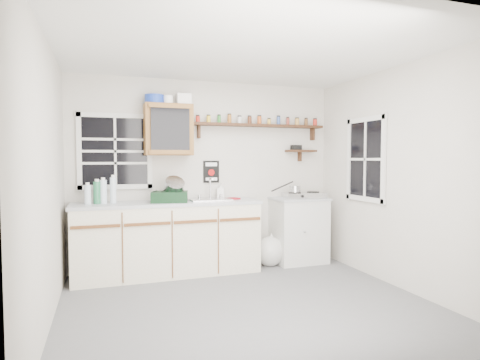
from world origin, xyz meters
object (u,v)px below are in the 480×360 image
right_cabinet (299,230)px  hotplate (304,195)px  spice_shelf (259,125)px  dish_rack (171,194)px  main_cabinet (168,238)px  upper_cabinet (168,130)px

right_cabinet → hotplate: 0.50m
right_cabinet → spice_shelf: size_ratio=0.48×
right_cabinet → hotplate: hotplate is taller
hotplate → dish_rack: bearing=-171.3°
main_cabinet → hotplate: bearing=0.2°
dish_rack → upper_cabinet: bearing=100.4°
spice_shelf → dish_rack: 1.59m
right_cabinet → dish_rack: (-1.81, -0.08, 0.57)m
main_cabinet → right_cabinet: size_ratio=2.54×
main_cabinet → upper_cabinet: bearing=76.3°
upper_cabinet → spice_shelf: (1.28, 0.07, 0.11)m
main_cabinet → right_cabinet: main_cabinet is taller
right_cabinet → hotplate: size_ratio=1.51×
main_cabinet → hotplate: size_ratio=3.83×
right_cabinet → spice_shelf: bearing=160.3°
dish_rack → spice_shelf: bearing=24.0°
right_cabinet → upper_cabinet: upper_cabinet is taller
upper_cabinet → spice_shelf: 1.28m
right_cabinet → main_cabinet: bearing=-179.2°
main_cabinet → upper_cabinet: upper_cabinet is taller
upper_cabinet → hotplate: upper_cabinet is taller
main_cabinet → spice_shelf: bearing=9.2°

